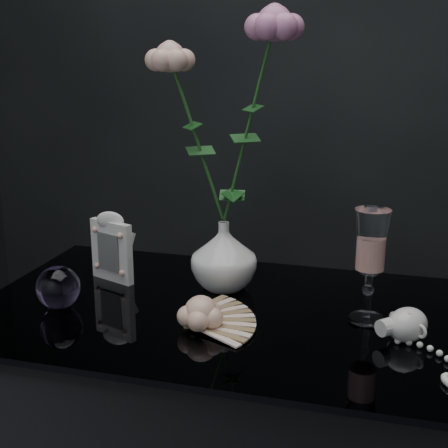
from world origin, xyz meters
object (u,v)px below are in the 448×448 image
(picture_frame, at_px, (112,246))
(pearl_jar, at_px, (407,323))
(loose_rose, at_px, (201,313))
(wine_glass, at_px, (370,266))
(paperweight, at_px, (58,287))
(vase, at_px, (224,256))

(picture_frame, bearing_deg, pearl_jar, 9.06)
(loose_rose, bearing_deg, wine_glass, 35.14)
(paperweight, bearing_deg, vase, 33.62)
(loose_rose, bearing_deg, paperweight, -170.74)
(paperweight, bearing_deg, picture_frame, 78.56)
(loose_rose, xyz_separation_m, pearl_jar, (0.35, 0.05, -0.00))
(paperweight, distance_m, loose_rose, 0.29)
(wine_glass, xyz_separation_m, paperweight, (-0.58, -0.10, -0.06))
(picture_frame, bearing_deg, vase, 25.31)
(wine_glass, bearing_deg, loose_rose, -157.34)
(vase, distance_m, paperweight, 0.34)
(picture_frame, height_order, paperweight, picture_frame)
(vase, xyz_separation_m, paperweight, (-0.28, -0.19, -0.03))
(pearl_jar, bearing_deg, vase, -158.04)
(vase, height_order, pearl_jar, vase)
(vase, distance_m, picture_frame, 0.25)
(vase, distance_m, pearl_jar, 0.40)
(wine_glass, xyz_separation_m, pearl_jar, (0.07, -0.07, -0.07))
(vase, xyz_separation_m, loose_rose, (0.01, -0.20, -0.04))
(wine_glass, bearing_deg, picture_frame, 173.09)
(loose_rose, bearing_deg, picture_frame, 157.10)
(picture_frame, distance_m, pearl_jar, 0.63)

